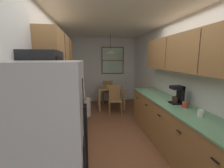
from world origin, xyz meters
TOP-DOWN VIEW (x-y plane):
  - ground_plane at (0.00, 1.00)m, footprint 12.00×12.00m
  - wall_left at (-1.35, 1.00)m, footprint 0.10×9.00m
  - wall_right at (1.35, 1.00)m, footprint 0.10×9.00m
  - wall_back at (0.00, 3.65)m, footprint 4.40×0.10m
  - ceiling_slab at (0.00, 1.00)m, footprint 4.40×9.00m
  - refrigerator at (-0.96, -1.27)m, footprint 0.70×0.78m
  - stove_range at (-0.99, -0.56)m, footprint 0.66×0.61m
  - microwave_over_range at (-1.11, -0.56)m, footprint 0.39×0.59m
  - counter_left at (-1.00, 0.70)m, footprint 0.64×1.91m
  - upper_cabinets_left at (-1.14, 0.65)m, footprint 0.33×1.99m
  - counter_right at (1.00, 0.01)m, footprint 0.64×3.22m
  - upper_cabinets_right at (1.14, -0.04)m, footprint 0.33×2.90m
  - dining_table at (0.16, 2.67)m, footprint 0.89×0.75m
  - dining_chair_near at (0.22, 2.09)m, footprint 0.42×0.42m
  - dining_chair_far at (0.14, 3.26)m, footprint 0.45×0.45m
  - pendant_light at (0.16, 2.67)m, footprint 0.26×0.26m
  - back_window at (0.38, 3.58)m, footprint 0.90×0.05m
  - trash_bin at (-0.70, 1.99)m, footprint 0.29×0.29m
  - storage_canister at (-1.00, 0.02)m, footprint 0.10×0.10m
  - dish_towel at (-0.64, -0.41)m, footprint 0.02×0.16m
  - coffee_maker at (1.07, 0.05)m, footprint 0.22×0.18m
  - mug_by_coffeemaker at (1.02, -0.61)m, footprint 0.11×0.07m
  - mug_spare at (1.06, -0.18)m, footprint 0.13×0.09m
  - table_serving_bowl at (0.13, 2.71)m, footprint 0.22×0.22m

SIDE VIEW (x-z plane):
  - ground_plane at x=0.00m, z-range 0.00..0.00m
  - trash_bin at x=-0.70m, z-range 0.00..0.56m
  - counter_right at x=1.00m, z-range 0.00..0.90m
  - counter_left at x=-1.00m, z-range 0.00..0.90m
  - stove_range at x=-0.99m, z-range -0.08..1.02m
  - dish_towel at x=-0.64m, z-range 0.38..0.62m
  - dining_chair_near at x=0.22m, z-range 0.05..0.95m
  - dining_chair_far at x=0.14m, z-range 0.05..0.95m
  - dining_table at x=0.16m, z-range 0.24..0.98m
  - table_serving_bowl at x=0.13m, z-range 0.74..0.80m
  - refrigerator at x=-0.96m, z-range 0.00..1.72m
  - mug_spare at x=1.06m, z-range 0.90..1.00m
  - mug_by_coffeemaker at x=1.02m, z-range 0.90..1.01m
  - storage_canister at x=-1.00m, z-range 0.90..1.10m
  - coffee_maker at x=1.07m, z-range 0.91..1.25m
  - wall_left at x=-1.35m, z-range 0.00..2.55m
  - wall_right at x=1.35m, z-range 0.00..2.55m
  - wall_back at x=0.00m, z-range 0.00..2.55m
  - back_window at x=0.38m, z-range 1.12..2.19m
  - microwave_over_range at x=-1.11m, z-range 1.49..1.83m
  - upper_cabinets_right at x=1.14m, z-range 1.50..2.18m
  - upper_cabinets_left at x=-1.14m, z-range 1.51..2.18m
  - pendant_light at x=0.16m, z-range 1.64..2.28m
  - ceiling_slab at x=0.00m, z-range 2.55..2.63m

